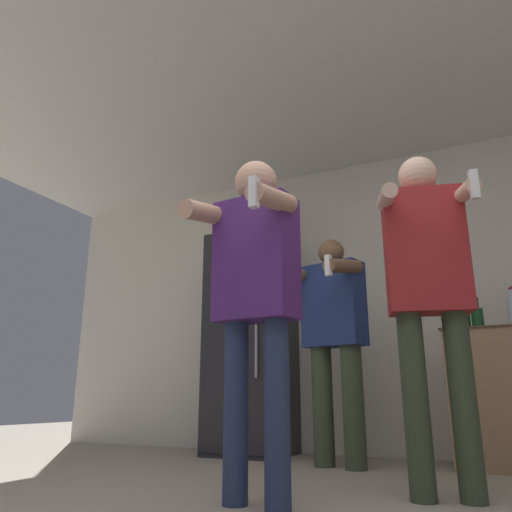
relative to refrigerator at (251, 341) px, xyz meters
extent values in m
cube|color=beige|center=(1.20, 0.35, 0.35)|extent=(7.00, 0.06, 2.55)
cube|color=silver|center=(1.20, -1.08, 1.65)|extent=(7.00, 3.31, 0.05)
cube|color=#262628|center=(0.00, 0.01, 0.00)|extent=(0.65, 0.62, 1.86)
cube|color=black|center=(0.00, -0.31, 0.00)|extent=(0.62, 0.01, 1.78)
cylinder|color=#99999E|center=(0.21, -0.34, 0.09)|extent=(0.02, 0.02, 0.84)
cylinder|color=silver|center=(2.07, -0.06, 0.24)|extent=(0.04, 0.04, 0.06)
sphere|color=maroon|center=(2.07, -0.06, 0.27)|extent=(0.04, 0.04, 0.04)
cylinder|color=#194723|center=(1.73, -0.06, 0.07)|extent=(0.09, 0.09, 0.16)
cylinder|color=#194723|center=(1.73, -0.06, 0.20)|extent=(0.03, 0.03, 0.10)
sphere|color=black|center=(1.73, -0.06, 0.25)|extent=(0.04, 0.04, 0.04)
cylinder|color=#194723|center=(1.82, -0.06, 0.07)|extent=(0.08, 0.08, 0.15)
cylinder|color=#194723|center=(1.82, -0.06, 0.18)|extent=(0.04, 0.04, 0.07)
sphere|color=black|center=(1.82, -0.06, 0.21)|extent=(0.04, 0.04, 0.04)
cylinder|color=navy|center=(0.80, -1.80, -0.52)|extent=(0.11, 0.11, 0.81)
cylinder|color=navy|center=(1.01, -1.82, -0.52)|extent=(0.11, 0.11, 0.81)
cube|color=#4C236B|center=(0.91, -1.81, 0.18)|extent=(0.41, 0.23, 0.61)
sphere|color=tan|center=(0.91, -1.81, 0.59)|extent=(0.22, 0.22, 0.22)
cylinder|color=tan|center=(0.71, -1.96, 0.40)|extent=(0.13, 0.36, 0.15)
cylinder|color=tan|center=(1.08, -1.99, 0.40)|extent=(0.13, 0.36, 0.15)
cube|color=white|center=(1.06, -2.15, 0.38)|extent=(0.04, 0.04, 0.14)
cylinder|color=#38422D|center=(1.54, -1.37, -0.50)|extent=(0.12, 0.12, 0.86)
cylinder|color=#38422D|center=(1.75, -1.31, -0.50)|extent=(0.12, 0.12, 0.86)
cube|color=maroon|center=(1.65, -1.34, 0.26)|extent=(0.43, 0.30, 0.65)
sphere|color=beige|center=(1.65, -1.34, 0.68)|extent=(0.20, 0.20, 0.20)
cylinder|color=beige|center=(1.51, -1.55, 0.50)|extent=(0.17, 0.35, 0.13)
cylinder|color=beige|center=(1.87, -1.44, 0.50)|extent=(0.17, 0.35, 0.13)
cube|color=white|center=(1.92, -1.60, 0.47)|extent=(0.04, 0.04, 0.14)
cylinder|color=#38422D|center=(0.76, -0.41, -0.52)|extent=(0.15, 0.15, 0.81)
cylinder|color=#38422D|center=(1.00, -0.47, -0.52)|extent=(0.15, 0.15, 0.81)
cube|color=navy|center=(0.88, -0.44, 0.18)|extent=(0.48, 0.31, 0.61)
sphere|color=brown|center=(0.88, -0.44, 0.58)|extent=(0.19, 0.19, 0.19)
cylinder|color=brown|center=(0.63, -0.58, 0.40)|extent=(0.20, 0.42, 0.16)
cylinder|color=brown|center=(1.04, -0.68, 0.40)|extent=(0.20, 0.42, 0.16)
cube|color=white|center=(0.99, -0.87, 0.36)|extent=(0.04, 0.04, 0.14)
camera|label=1|loc=(1.92, -3.93, -0.47)|focal=35.00mm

